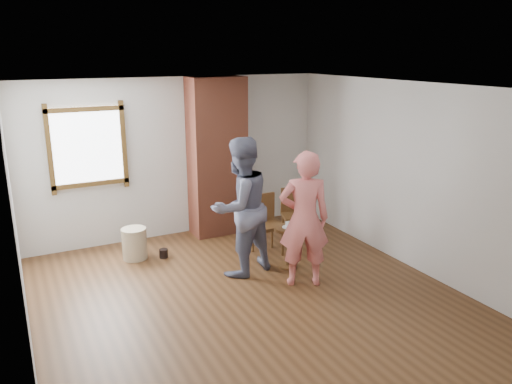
# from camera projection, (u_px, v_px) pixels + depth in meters

# --- Properties ---
(ground) EXTENTS (5.50, 5.50, 0.00)m
(ground) POSITION_uv_depth(u_px,v_px,m) (253.00, 301.00, 6.17)
(ground) COLOR brown
(ground) RESTS_ON ground
(room_shell) EXTENTS (5.04, 5.52, 2.62)m
(room_shell) POSITION_uv_depth(u_px,v_px,m) (226.00, 150.00, 6.17)
(room_shell) COLOR silver
(room_shell) RESTS_ON ground
(brick_chimney) EXTENTS (0.90, 0.50, 2.60)m
(brick_chimney) POSITION_uv_depth(u_px,v_px,m) (217.00, 157.00, 8.22)
(brick_chimney) COLOR #AC573D
(brick_chimney) RESTS_ON ground
(stoneware_crock) EXTENTS (0.44, 0.44, 0.47)m
(stoneware_crock) POSITION_uv_depth(u_px,v_px,m) (134.00, 244.00, 7.40)
(stoneware_crock) COLOR tan
(stoneware_crock) RESTS_ON ground
(dark_pot) EXTENTS (0.15, 0.15, 0.13)m
(dark_pot) POSITION_uv_depth(u_px,v_px,m) (164.00, 253.00, 7.47)
(dark_pot) COLOR black
(dark_pot) RESTS_ON ground
(dining_chair_left) EXTENTS (0.42, 0.42, 0.90)m
(dining_chair_left) POSITION_uv_depth(u_px,v_px,m) (265.00, 221.00, 7.56)
(dining_chair_left) COLOR brown
(dining_chair_left) RESTS_ON ground
(dining_chair_right) EXTENTS (0.50, 0.50, 0.86)m
(dining_chair_right) POSITION_uv_depth(u_px,v_px,m) (294.00, 212.00, 8.07)
(dining_chair_right) COLOR brown
(dining_chair_right) RESTS_ON ground
(side_table) EXTENTS (0.40, 0.40, 0.60)m
(side_table) POSITION_uv_depth(u_px,v_px,m) (288.00, 240.00, 7.06)
(side_table) COLOR brown
(side_table) RESTS_ON ground
(cake_plate) EXTENTS (0.18, 0.18, 0.01)m
(cake_plate) POSITION_uv_depth(u_px,v_px,m) (288.00, 227.00, 7.00)
(cake_plate) COLOR white
(cake_plate) RESTS_ON side_table
(cake_slice) EXTENTS (0.08, 0.07, 0.06)m
(cake_slice) POSITION_uv_depth(u_px,v_px,m) (289.00, 225.00, 7.00)
(cake_slice) COLOR white
(cake_slice) RESTS_ON cake_plate
(man) EXTENTS (1.09, 0.96, 1.91)m
(man) POSITION_uv_depth(u_px,v_px,m) (240.00, 207.00, 6.73)
(man) COLOR #141939
(man) RESTS_ON ground
(person_pink) EXTENTS (0.78, 0.66, 1.80)m
(person_pink) POSITION_uv_depth(u_px,v_px,m) (304.00, 219.00, 6.42)
(person_pink) COLOR #F07978
(person_pink) RESTS_ON ground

